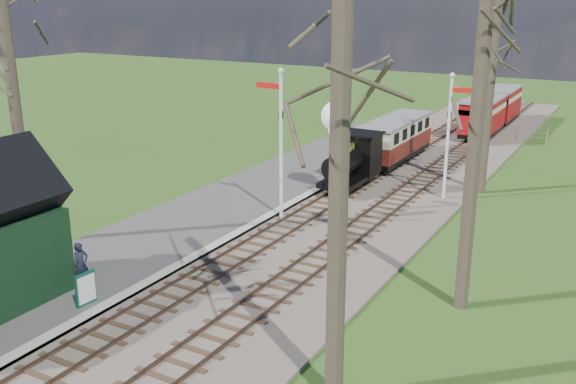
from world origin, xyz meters
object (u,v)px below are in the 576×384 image
(coach, at_px, (395,138))
(red_carriage_a, at_px, (482,117))
(locomotive, at_px, (349,150))
(semaphore_far, at_px, (450,127))
(red_carriage_b, at_px, (501,104))
(semaphore_near, at_px, (280,134))
(person, at_px, (81,265))
(sign_board, at_px, (86,289))

(coach, relative_size, red_carriage_a, 1.38)
(coach, bearing_deg, locomotive, -90.11)
(semaphore_far, distance_m, red_carriage_b, 19.63)
(locomotive, xyz_separation_m, red_carriage_b, (2.61, 20.33, -0.52))
(semaphore_near, height_order, coach, semaphore_near)
(semaphore_far, xyz_separation_m, person, (-7.12, -14.81, -2.44))
(red_carriage_a, relative_size, red_carriage_b, 1.00)
(semaphore_near, height_order, sign_board, semaphore_near)
(semaphore_near, bearing_deg, red_carriage_b, 82.46)
(person, bearing_deg, semaphore_near, -4.34)
(semaphore_near, relative_size, coach, 0.91)
(semaphore_far, bearing_deg, person, -115.67)
(semaphore_far, bearing_deg, locomotive, -168.75)
(locomotive, bearing_deg, sign_board, -96.44)
(semaphore_near, bearing_deg, locomotive, 81.60)
(semaphore_near, xyz_separation_m, sign_board, (-0.91, -9.65, -2.92))
(semaphore_near, xyz_separation_m, locomotive, (0.76, 5.13, -1.64))
(red_carriage_a, bearing_deg, sign_board, -98.22)
(person, bearing_deg, sign_board, -119.87)
(coach, relative_size, sign_board, 6.77)
(semaphore_near, height_order, red_carriage_b, semaphore_near)
(coach, height_order, person, coach)
(coach, relative_size, person, 4.77)
(red_carriage_a, height_order, red_carriage_b, same)
(red_carriage_a, distance_m, red_carriage_b, 5.50)
(sign_board, bearing_deg, person, 141.84)
(semaphore_far, xyz_separation_m, sign_board, (-6.05, -15.65, -2.65))
(coach, distance_m, sign_board, 20.92)
(locomotive, relative_size, red_carriage_b, 0.86)
(red_carriage_b, bearing_deg, red_carriage_a, -90.00)
(red_carriage_b, relative_size, person, 3.45)
(red_carriage_a, distance_m, sign_board, 29.92)
(locomotive, relative_size, coach, 0.62)
(coach, bearing_deg, semaphore_far, -49.87)
(red_carriage_b, height_order, person, red_carriage_b)
(sign_board, height_order, person, person)
(sign_board, bearing_deg, semaphore_far, 68.85)
(semaphore_far, bearing_deg, sign_board, -111.15)
(sign_board, bearing_deg, coach, 85.39)
(coach, height_order, red_carriage_b, red_carriage_b)
(semaphore_far, relative_size, sign_board, 5.67)
(semaphore_far, height_order, locomotive, semaphore_far)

